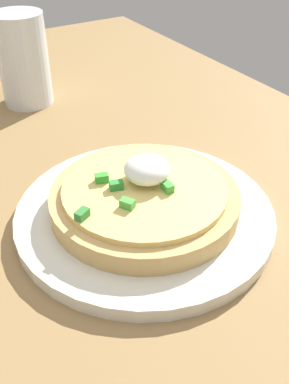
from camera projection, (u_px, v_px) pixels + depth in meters
The scene contains 4 objects.
dining_table at pixel (68, 245), 44.29cm from camera, with size 127.23×83.18×2.91cm, color olive.
plate at pixel (145, 214), 44.76cm from camera, with size 25.21×25.21×1.39cm, color silver.
pizza at pixel (145, 197), 43.56cm from camera, with size 18.21×18.21×5.11cm.
cup_near at pixel (24, 65), 64.01cm from camera, with size 7.08×7.08×12.75cm.
Camera 1 is at (-31.87, 10.63, 31.70)cm, focal length 42.47 mm.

